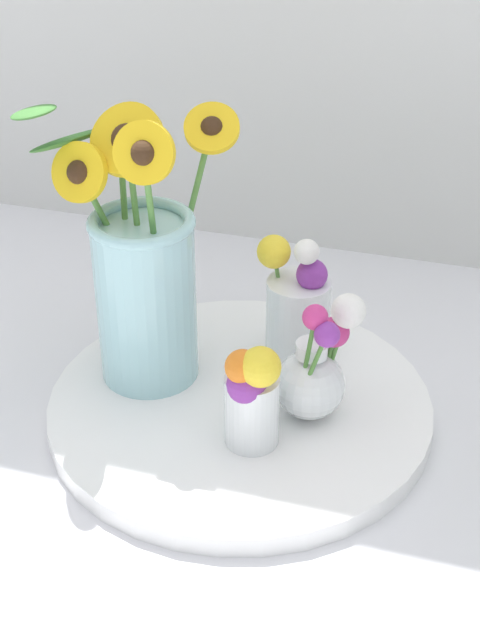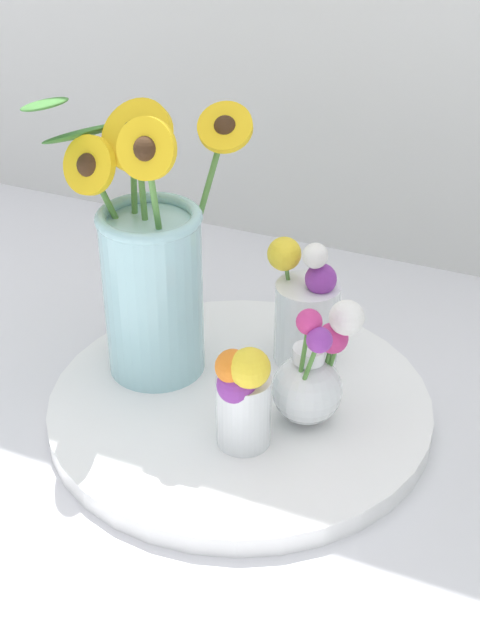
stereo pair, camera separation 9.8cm
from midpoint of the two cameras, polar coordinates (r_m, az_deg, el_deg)
The scene contains 6 objects.
ground_plane at distance 1.00m, azimuth 0.23°, elevation -8.65°, with size 6.00×6.00×0.00m, color silver.
serving_tray at distance 1.05m, azimuth 2.68°, elevation -5.67°, with size 0.45×0.45×0.02m.
mason_jar_sunflowers at distance 1.03m, azimuth -3.08°, elevation 3.04°, with size 0.22×0.21×0.35m.
vase_small_center at distance 0.94m, azimuth 3.18°, elevation -4.77°, with size 0.06×0.06×0.13m.
vase_bulb_right at distance 0.98m, azimuth 7.51°, elevation -3.66°, with size 0.09×0.09×0.16m.
vase_small_back at distance 1.08m, azimuth 6.85°, elevation 0.45°, with size 0.09×0.08×0.16m.
Camera 2 is at (0.34, -0.68, 0.66)m, focal length 50.00 mm.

